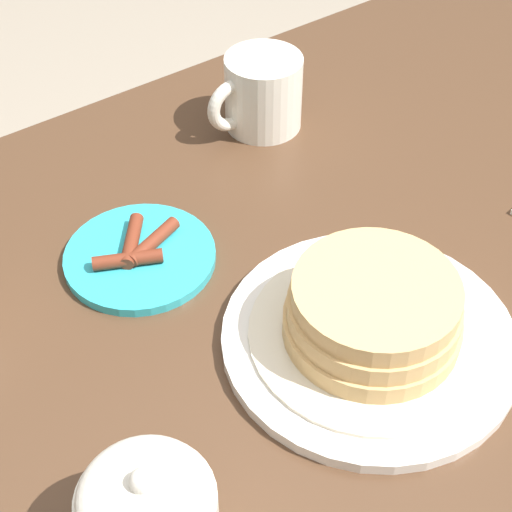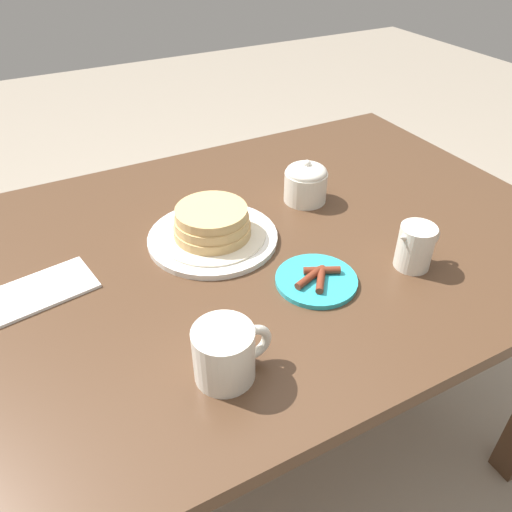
{
  "view_description": "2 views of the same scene",
  "coord_description": "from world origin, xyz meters",
  "px_view_note": "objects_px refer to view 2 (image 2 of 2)",
  "views": [
    {
      "loc": [
        0.36,
        0.34,
        1.29
      ],
      "look_at": [
        0.04,
        -0.09,
        0.77
      ],
      "focal_mm": 55.0,
      "sensor_mm": 36.0,
      "label": 1
    },
    {
      "loc": [
        -0.3,
        -0.74,
        1.33
      ],
      "look_at": [
        0.04,
        -0.09,
        0.77
      ],
      "focal_mm": 35.0,
      "sensor_mm": 36.0,
      "label": 2
    }
  ],
  "objects_px": {
    "pancake_plate": "(212,228)",
    "creamer_pitcher": "(415,246)",
    "napkin": "(41,290)",
    "sugar_bowl": "(306,182)",
    "side_plate_bacon": "(316,280)",
    "coffee_mug": "(226,353)"
  },
  "relations": [
    {
      "from": "pancake_plate",
      "to": "sugar_bowl",
      "type": "relative_size",
      "value": 2.63
    },
    {
      "from": "pancake_plate",
      "to": "side_plate_bacon",
      "type": "bearing_deg",
      "value": -62.29
    },
    {
      "from": "side_plate_bacon",
      "to": "napkin",
      "type": "relative_size",
      "value": 0.76
    },
    {
      "from": "pancake_plate",
      "to": "coffee_mug",
      "type": "distance_m",
      "value": 0.35
    },
    {
      "from": "pancake_plate",
      "to": "side_plate_bacon",
      "type": "relative_size",
      "value": 1.76
    },
    {
      "from": "pancake_plate",
      "to": "creamer_pitcher",
      "type": "bearing_deg",
      "value": -40.35
    },
    {
      "from": "creamer_pitcher",
      "to": "napkin",
      "type": "distance_m",
      "value": 0.69
    },
    {
      "from": "side_plate_bacon",
      "to": "sugar_bowl",
      "type": "xyz_separation_m",
      "value": [
        0.14,
        0.26,
        0.04
      ]
    },
    {
      "from": "pancake_plate",
      "to": "sugar_bowl",
      "type": "distance_m",
      "value": 0.26
    },
    {
      "from": "sugar_bowl",
      "to": "napkin",
      "type": "xyz_separation_m",
      "value": [
        -0.59,
        -0.05,
        -0.04
      ]
    },
    {
      "from": "napkin",
      "to": "coffee_mug",
      "type": "bearing_deg",
      "value": -56.51
    },
    {
      "from": "pancake_plate",
      "to": "coffee_mug",
      "type": "height_order",
      "value": "coffee_mug"
    },
    {
      "from": "napkin",
      "to": "sugar_bowl",
      "type": "bearing_deg",
      "value": 5.14
    },
    {
      "from": "creamer_pitcher",
      "to": "napkin",
      "type": "bearing_deg",
      "value": 158.52
    },
    {
      "from": "side_plate_bacon",
      "to": "creamer_pitcher",
      "type": "distance_m",
      "value": 0.2
    },
    {
      "from": "sugar_bowl",
      "to": "creamer_pitcher",
      "type": "bearing_deg",
      "value": -81.17
    },
    {
      "from": "coffee_mug",
      "to": "creamer_pitcher",
      "type": "distance_m",
      "value": 0.43
    },
    {
      "from": "creamer_pitcher",
      "to": "napkin",
      "type": "xyz_separation_m",
      "value": [
        -0.64,
        0.25,
        -0.04
      ]
    },
    {
      "from": "pancake_plate",
      "to": "creamer_pitcher",
      "type": "distance_m",
      "value": 0.39
    },
    {
      "from": "pancake_plate",
      "to": "side_plate_bacon",
      "type": "distance_m",
      "value": 0.24
    },
    {
      "from": "sugar_bowl",
      "to": "side_plate_bacon",
      "type": "bearing_deg",
      "value": -118.3
    },
    {
      "from": "pancake_plate",
      "to": "sugar_bowl",
      "type": "xyz_separation_m",
      "value": [
        0.25,
        0.05,
        0.02
      ]
    }
  ]
}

